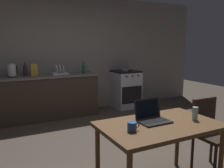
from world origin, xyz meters
TOP-DOWN VIEW (x-y plane):
  - ground_plane at (0.00, 0.00)m, footprint 12.00×12.00m
  - back_wall at (0.30, 2.65)m, footprint 6.40×0.10m
  - kitchen_counter at (-0.62, 2.30)m, footprint 2.16×0.64m
  - stove_oven at (1.30, 2.29)m, footprint 0.60×0.62m
  - dining_table at (-0.14, -0.85)m, footprint 1.23×0.77m
  - chair at (0.71, -0.76)m, footprint 0.40×0.40m
  - laptop at (-0.17, -0.75)m, footprint 0.32×0.27m
  - electric_kettle at (-1.27, 2.30)m, footprint 0.18×0.16m
  - bottle at (0.19, 2.25)m, footprint 0.07×0.07m
  - frying_pan at (1.30, 2.27)m, footprint 0.23×0.40m
  - coffee_mug at (-0.51, -0.90)m, footprint 0.13×0.09m
  - drinking_glass at (0.26, -0.93)m, footprint 0.06×0.06m
  - cereal_box at (-0.85, 2.32)m, footprint 0.13×0.05m
  - dish_rack at (-0.33, 2.30)m, footprint 0.34×0.26m
  - bottle_b at (-1.01, 2.38)m, footprint 0.08×0.08m

SIDE VIEW (x-z plane):
  - ground_plane at x=0.00m, z-range 0.00..0.00m
  - stove_oven at x=1.30m, z-range 0.00..0.92m
  - kitchen_counter at x=-0.62m, z-range 0.00..0.92m
  - chair at x=0.71m, z-range 0.07..0.95m
  - dining_table at x=-0.14m, z-range 0.29..1.04m
  - coffee_mug at x=-0.51m, z-range 0.75..0.83m
  - laptop at x=-0.17m, z-range 0.68..0.90m
  - drinking_glass at x=0.26m, z-range 0.74..0.89m
  - frying_pan at x=1.30m, z-range 0.92..0.96m
  - dish_rack at x=-0.33m, z-range 0.86..1.07m
  - bottle at x=0.19m, z-range 0.91..1.16m
  - cereal_box at x=-0.85m, z-range 0.92..1.16m
  - electric_kettle at x=-1.27m, z-range 0.91..1.17m
  - bottle_b at x=-1.01m, z-range 0.91..1.18m
  - back_wall at x=0.30m, z-range 0.00..2.64m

